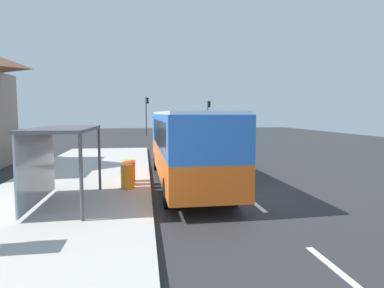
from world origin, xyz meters
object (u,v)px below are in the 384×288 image
at_px(recycling_bin_yellow, 129,171).
at_px(traffic_light_near_side, 209,112).
at_px(traffic_light_far_side, 147,110).
at_px(sedan_near, 182,128).
at_px(bus_shelter, 54,146).
at_px(recycling_bin_red, 128,174).
at_px(recycling_bin_orange, 128,177).
at_px(bus, 186,143).
at_px(sedan_far, 188,131).
at_px(white_van, 196,129).

xyz_separation_m(recycling_bin_yellow, traffic_light_near_side, (9.70, 31.83, 2.61)).
relative_size(traffic_light_near_side, traffic_light_far_side, 0.91).
distance_m(sedan_near, bus_shelter, 41.39).
relative_size(sedan_near, recycling_bin_red, 4.69).
bearing_deg(recycling_bin_yellow, recycling_bin_orange, -90.00).
distance_m(traffic_light_near_side, bus_shelter, 37.17).
xyz_separation_m(bus, sedan_far, (4.01, 29.49, -1.05)).
xyz_separation_m(bus, traffic_light_far_side, (-1.39, 32.57, 1.72)).
distance_m(traffic_light_near_side, traffic_light_far_side, 8.65).
height_order(sedan_near, sedan_far, same).
bearing_deg(sedan_near, traffic_light_near_side, -58.68).
distance_m(bus, bus_shelter, 5.82).
bearing_deg(traffic_light_far_side, sedan_near, 39.50).
relative_size(recycling_bin_yellow, bus_shelter, 0.24).
relative_size(sedan_far, recycling_bin_yellow, 4.65).
relative_size(sedan_near, recycling_bin_orange, 4.69).
height_order(sedan_far, traffic_light_near_side, traffic_light_near_side).
relative_size(recycling_bin_red, bus_shelter, 0.24).
xyz_separation_m(traffic_light_near_side, traffic_light_far_side, (-8.61, 0.80, 0.30)).
xyz_separation_m(bus, recycling_bin_orange, (-2.49, -1.46, -1.19)).
height_order(sedan_near, bus_shelter, bus_shelter).
bearing_deg(recycling_bin_red, sedan_near, 80.24).
xyz_separation_m(bus, recycling_bin_yellow, (-2.49, -0.06, -1.19)).
bearing_deg(white_van, sedan_far, 89.22).
bearing_deg(white_van, bus, -100.02).
bearing_deg(bus_shelter, traffic_light_far_side, 84.75).
bearing_deg(recycling_bin_orange, bus, 30.39).
height_order(white_van, recycling_bin_red, white_van).
distance_m(sedan_far, bus_shelter, 34.07).
bearing_deg(sedan_far, traffic_light_near_side, 35.45).
bearing_deg(sedan_far, bus_shelter, -104.83).
height_order(bus, bus_shelter, bus).
relative_size(sedan_far, bus_shelter, 1.10).
bearing_deg(sedan_far, recycling_bin_red, -102.13).
height_order(bus, traffic_light_far_side, traffic_light_far_side).
distance_m(recycling_bin_red, recycling_bin_yellow, 0.70).
xyz_separation_m(sedan_far, traffic_light_far_side, (-5.40, 3.08, 2.78)).
relative_size(recycling_bin_red, traffic_light_near_side, 0.19).
height_order(sedan_far, recycling_bin_yellow, sedan_far).
bearing_deg(recycling_bin_orange, traffic_light_near_side, 73.73).
bearing_deg(recycling_bin_yellow, bus_shelter, -123.36).
xyz_separation_m(bus, sedan_near, (4.01, 37.03, -1.05)).
height_order(white_van, bus_shelter, bus_shelter).
relative_size(bus, traffic_light_near_side, 2.25).
xyz_separation_m(traffic_light_far_side, bus_shelter, (-3.31, -35.99, -1.47)).
height_order(bus, recycling_bin_orange, bus).
height_order(recycling_bin_orange, traffic_light_near_side, traffic_light_near_side).
bearing_deg(recycling_bin_yellow, recycling_bin_red, -90.00).
relative_size(sedan_far, traffic_light_near_side, 0.90).
relative_size(recycling_bin_red, traffic_light_far_side, 0.18).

